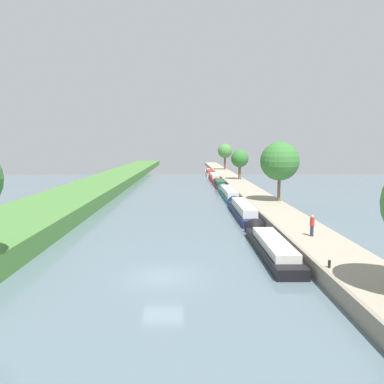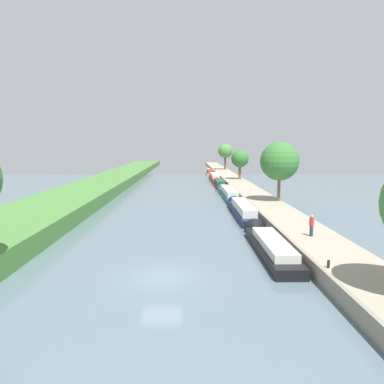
{
  "view_description": "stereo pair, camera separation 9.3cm",
  "coord_description": "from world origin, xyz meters",
  "px_view_note": "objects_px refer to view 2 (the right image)",
  "views": [
    {
      "loc": [
        1.43,
        -22.03,
        7.99
      ],
      "look_at": [
        2.32,
        33.35,
        1.0
      ],
      "focal_mm": 34.99,
      "sensor_mm": 36.0,
      "label": 1
    },
    {
      "loc": [
        1.52,
        -22.03,
        7.99
      ],
      "look_at": [
        2.32,
        33.35,
        1.0
      ],
      "focal_mm": 34.99,
      "sensor_mm": 36.0,
      "label": 2
    }
  ],
  "objects_px": {
    "narrowboat_navy": "(242,210)",
    "person_walking": "(312,225)",
    "narrowboat_black": "(269,244)",
    "mooring_bollard_near": "(328,264)",
    "narrowboat_red": "(214,177)",
    "mooring_bollard_far": "(215,169)",
    "narrowboat_teal": "(228,193)",
    "narrowboat_maroon": "(219,183)",
    "narrowboat_cream": "(210,173)"
  },
  "relations": [
    {
      "from": "narrowboat_navy",
      "to": "person_walking",
      "type": "bearing_deg",
      "value": -76.43
    },
    {
      "from": "narrowboat_black",
      "to": "mooring_bollard_near",
      "type": "distance_m",
      "value": 7.11
    },
    {
      "from": "narrowboat_navy",
      "to": "narrowboat_red",
      "type": "height_order",
      "value": "narrowboat_navy"
    },
    {
      "from": "person_walking",
      "to": "mooring_bollard_far",
      "type": "relative_size",
      "value": 3.69
    },
    {
      "from": "mooring_bollard_far",
      "to": "narrowboat_teal",
      "type": "bearing_deg",
      "value": -92.0
    },
    {
      "from": "narrowboat_navy",
      "to": "mooring_bollard_near",
      "type": "height_order",
      "value": "narrowboat_navy"
    },
    {
      "from": "narrowboat_maroon",
      "to": "mooring_bollard_far",
      "type": "bearing_deg",
      "value": 86.96
    },
    {
      "from": "narrowboat_teal",
      "to": "mooring_bollard_far",
      "type": "distance_m",
      "value": 48.41
    },
    {
      "from": "mooring_bollard_near",
      "to": "mooring_bollard_far",
      "type": "height_order",
      "value": "same"
    },
    {
      "from": "narrowboat_maroon",
      "to": "narrowboat_red",
      "type": "height_order",
      "value": "narrowboat_red"
    },
    {
      "from": "narrowboat_maroon",
      "to": "narrowboat_red",
      "type": "distance_m",
      "value": 13.34
    },
    {
      "from": "narrowboat_black",
      "to": "mooring_bollard_near",
      "type": "bearing_deg",
      "value": -74.18
    },
    {
      "from": "narrowboat_red",
      "to": "mooring_bollard_near",
      "type": "distance_m",
      "value": 65.01
    },
    {
      "from": "narrowboat_black",
      "to": "mooring_bollard_far",
      "type": "distance_m",
      "value": 78.63
    },
    {
      "from": "narrowboat_maroon",
      "to": "mooring_bollard_far",
      "type": "distance_m",
      "value": 33.82
    },
    {
      "from": "narrowboat_navy",
      "to": "narrowboat_teal",
      "type": "xyz_separation_m",
      "value": [
        0.15,
        15.66,
        -0.07
      ]
    },
    {
      "from": "narrowboat_navy",
      "to": "person_walking",
      "type": "relative_size",
      "value": 8.64
    },
    {
      "from": "narrowboat_red",
      "to": "mooring_bollard_near",
      "type": "relative_size",
      "value": 32.77
    },
    {
      "from": "narrowboat_black",
      "to": "narrowboat_red",
      "type": "height_order",
      "value": "narrowboat_red"
    },
    {
      "from": "narrowboat_navy",
      "to": "narrowboat_cream",
      "type": "relative_size",
      "value": 1.08
    },
    {
      "from": "narrowboat_cream",
      "to": "narrowboat_red",
      "type": "bearing_deg",
      "value": -89.89
    },
    {
      "from": "narrowboat_black",
      "to": "narrowboat_red",
      "type": "xyz_separation_m",
      "value": [
        0.15,
        58.17,
        0.11
      ]
    },
    {
      "from": "narrowboat_teal",
      "to": "person_walking",
      "type": "distance_m",
      "value": 29.73
    },
    {
      "from": "narrowboat_black",
      "to": "person_walking",
      "type": "distance_m",
      "value": 3.74
    },
    {
      "from": "narrowboat_black",
      "to": "person_walking",
      "type": "bearing_deg",
      "value": 11.48
    },
    {
      "from": "narrowboat_maroon",
      "to": "mooring_bollard_near",
      "type": "xyz_separation_m",
      "value": [
        1.79,
        -51.65,
        0.66
      ]
    },
    {
      "from": "narrowboat_cream",
      "to": "narrowboat_maroon",
      "type": "bearing_deg",
      "value": -89.97
    },
    {
      "from": "narrowboat_navy",
      "to": "person_walking",
      "type": "distance_m",
      "value": 14.32
    },
    {
      "from": "narrowboat_maroon",
      "to": "person_walking",
      "type": "distance_m",
      "value": 44.28
    },
    {
      "from": "person_walking",
      "to": "mooring_bollard_far",
      "type": "distance_m",
      "value": 77.92
    },
    {
      "from": "narrowboat_black",
      "to": "narrowboat_maroon",
      "type": "xyz_separation_m",
      "value": [
        0.14,
        44.84,
        0.0
      ]
    },
    {
      "from": "narrowboat_navy",
      "to": "narrowboat_teal",
      "type": "bearing_deg",
      "value": 89.44
    },
    {
      "from": "narrowboat_teal",
      "to": "narrowboat_cream",
      "type": "distance_m",
      "value": 43.03
    },
    {
      "from": "person_walking",
      "to": "mooring_bollard_near",
      "type": "xyz_separation_m",
      "value": [
        -1.5,
        -7.51,
        -0.65
      ]
    },
    {
      "from": "narrowboat_navy",
      "to": "narrowboat_red",
      "type": "bearing_deg",
      "value": 89.91
    },
    {
      "from": "mooring_bollard_far",
      "to": "narrowboat_navy",
      "type": "bearing_deg",
      "value": -91.65
    },
    {
      "from": "narrowboat_black",
      "to": "narrowboat_teal",
      "type": "height_order",
      "value": "narrowboat_teal"
    },
    {
      "from": "narrowboat_black",
      "to": "narrowboat_maroon",
      "type": "distance_m",
      "value": 44.84
    },
    {
      "from": "narrowboat_black",
      "to": "narrowboat_teal",
      "type": "relative_size",
      "value": 0.76
    },
    {
      "from": "narrowboat_red",
      "to": "person_walking",
      "type": "xyz_separation_m",
      "value": [
        3.28,
        -57.48,
        1.21
      ]
    },
    {
      "from": "narrowboat_red",
      "to": "narrowboat_cream",
      "type": "height_order",
      "value": "narrowboat_red"
    },
    {
      "from": "person_walking",
      "to": "mooring_bollard_near",
      "type": "relative_size",
      "value": 3.69
    },
    {
      "from": "narrowboat_black",
      "to": "mooring_bollard_far",
      "type": "bearing_deg",
      "value": 88.59
    },
    {
      "from": "narrowboat_red",
      "to": "mooring_bollard_near",
      "type": "bearing_deg",
      "value": -88.43
    },
    {
      "from": "narrowboat_red",
      "to": "mooring_bollard_far",
      "type": "relative_size",
      "value": 32.77
    },
    {
      "from": "narrowboat_teal",
      "to": "narrowboat_navy",
      "type": "bearing_deg",
      "value": -90.56
    },
    {
      "from": "person_walking",
      "to": "narrowboat_navy",
      "type": "bearing_deg",
      "value": 103.57
    },
    {
      "from": "narrowboat_maroon",
      "to": "narrowboat_cream",
      "type": "xyz_separation_m",
      "value": [
        -0.01,
        28.42,
        0.03
      ]
    },
    {
      "from": "narrowboat_black",
      "to": "narrowboat_maroon",
      "type": "bearing_deg",
      "value": 89.82
    },
    {
      "from": "narrowboat_red",
      "to": "person_walking",
      "type": "distance_m",
      "value": 57.58
    }
  ]
}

